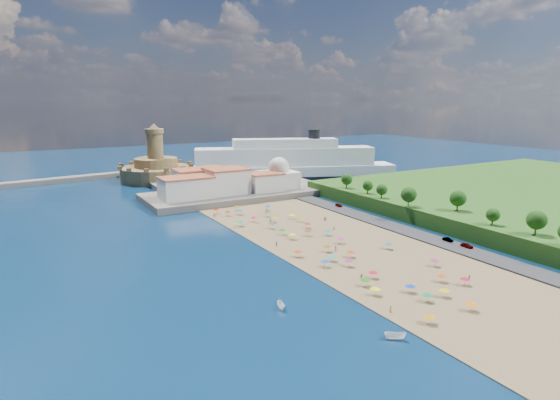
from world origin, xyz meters
TOP-DOWN VIEW (x-y plane):
  - ground at (0.00, 0.00)m, footprint 700.00×700.00m
  - terrace at (10.00, 73.00)m, footprint 90.00×36.00m
  - jetty at (-12.00, 108.00)m, footprint 18.00×70.00m
  - waterfront_buildings at (-3.05, 73.64)m, footprint 57.00×29.00m
  - domed_building at (30.00, 71.00)m, footprint 16.00×16.00m
  - fortress at (-12.00, 138.00)m, footprint 40.00×40.00m
  - cruise_ship at (55.47, 107.79)m, footprint 128.03×66.18m
  - beach_parasols at (-1.71, -9.42)m, footprint 31.26×114.67m
  - beachgoers at (-1.92, -0.09)m, footprint 36.88×97.21m
  - moored_boats at (-28.00, -54.93)m, footprint 15.62×26.80m
  - parked_cars at (36.00, -10.93)m, footprint 1.80×69.03m
  - hillside_trees at (48.84, -12.15)m, footprint 16.31×104.03m

SIDE VIEW (x-z plane):
  - ground at x=0.00m, z-range 0.00..0.00m
  - moored_boats at x=-28.00m, z-range -0.02..1.57m
  - beachgoers at x=-1.92m, z-range 0.18..2.06m
  - jetty at x=-12.00m, z-range 0.00..2.40m
  - parked_cars at x=36.00m, z-range 0.67..2.03m
  - terrace at x=10.00m, z-range 0.00..3.00m
  - beach_parasols at x=-1.71m, z-range 1.05..3.25m
  - fortress at x=-12.00m, z-range -9.52..22.88m
  - waterfront_buildings at x=-3.05m, z-range 2.38..13.38m
  - cruise_ship at x=55.47m, z-range -5.79..22.61m
  - domed_building at x=30.00m, z-range 1.47..16.47m
  - hillside_trees at x=48.84m, z-range 6.40..13.92m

